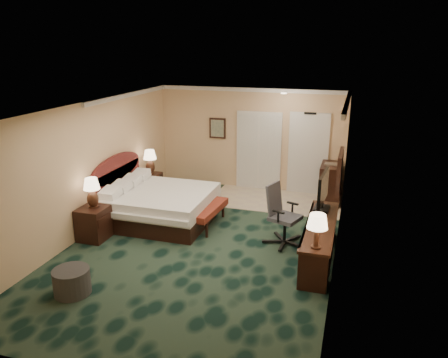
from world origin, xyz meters
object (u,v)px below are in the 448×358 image
(desk, at_px, (319,241))
(desk_chair, at_px, (285,215))
(nightstand_far, at_px, (149,186))
(bed, at_px, (161,206))
(bed_bench, at_px, (207,216))
(nightstand_near, at_px, (94,223))
(ottoman, at_px, (72,281))
(tv, at_px, (323,191))
(lamp_far, at_px, (150,162))
(lamp_near, at_px, (92,193))
(minibar, at_px, (331,184))

(desk, bearing_deg, desk_chair, 147.63)
(nightstand_far, relative_size, desk_chair, 0.53)
(bed, distance_m, bed_bench, 1.08)
(bed, distance_m, nightstand_near, 1.54)
(ottoman, bearing_deg, desk_chair, 43.48)
(nightstand_far, bearing_deg, desk_chair, -23.30)
(nightstand_near, distance_m, tv, 4.60)
(nightstand_near, height_order, tv, tv)
(nightstand_far, xyz_separation_m, lamp_far, (0.03, 0.06, 0.63))
(bed, height_order, desk_chair, desk_chair)
(lamp_near, relative_size, minibar, 0.63)
(lamp_near, xyz_separation_m, desk_chair, (3.72, 0.87, -0.37))
(nightstand_far, bearing_deg, minibar, 13.44)
(tv, bearing_deg, bed, -177.42)
(ottoman, height_order, tv, tv)
(tv, bearing_deg, bed_bench, -178.61)
(nightstand_far, relative_size, minibar, 0.66)
(nightstand_near, height_order, bed_bench, nightstand_near)
(lamp_far, bearing_deg, ottoman, -80.02)
(lamp_far, xyz_separation_m, bed_bench, (1.96, -1.28, -0.72))
(lamp_far, distance_m, minibar, 4.53)
(desk_chair, bearing_deg, lamp_far, 175.27)
(ottoman, bearing_deg, desk, 32.57)
(desk, bearing_deg, nightstand_near, -174.33)
(desk_chair, bearing_deg, minibar, 95.05)
(lamp_near, bearing_deg, lamp_far, 89.69)
(lamp_far, bearing_deg, nightstand_far, -114.64)
(nightstand_far, distance_m, desk, 4.90)
(bed, relative_size, tv, 2.24)
(lamp_far, distance_m, tv, 4.59)
(lamp_near, relative_size, tv, 0.63)
(minibar, bearing_deg, lamp_near, -141.31)
(bed, relative_size, bed_bench, 1.63)
(bed_bench, xyz_separation_m, ottoman, (-1.18, -3.16, -0.02))
(ottoman, distance_m, desk, 4.32)
(nightstand_near, xyz_separation_m, lamp_far, (0.02, 2.56, 0.61))
(lamp_far, distance_m, desk, 4.93)
(lamp_near, xyz_separation_m, bed_bench, (1.97, 1.25, -0.75))
(tv, bearing_deg, desk_chair, -153.98)
(nightstand_far, height_order, lamp_near, lamp_near)
(lamp_far, height_order, bed_bench, lamp_far)
(nightstand_near, relative_size, lamp_near, 1.10)
(lamp_near, bearing_deg, desk, 5.35)
(nightstand_near, bearing_deg, lamp_near, 85.55)
(bed_bench, distance_m, minibar, 3.34)
(lamp_far, relative_size, ottoman, 1.06)
(nightstand_far, distance_m, tv, 4.66)
(bed_bench, relative_size, tv, 1.38)
(tv, height_order, desk_chair, tv)
(bed, xyz_separation_m, lamp_far, (-0.88, 1.30, 0.60))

